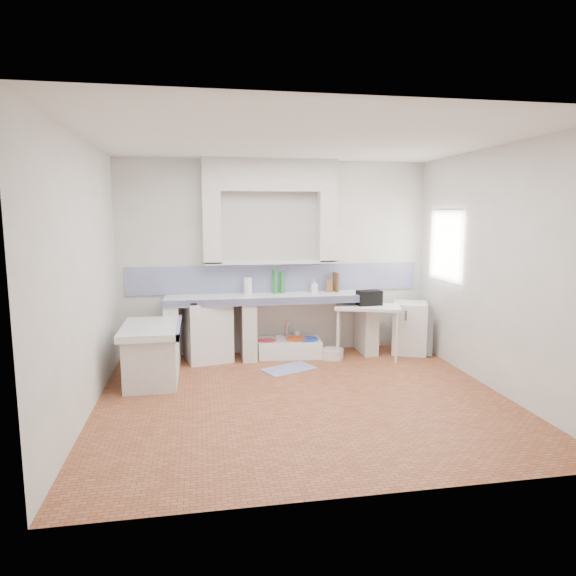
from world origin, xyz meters
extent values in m
plane|color=#A25939|center=(0.00, 0.00, 0.00)|extent=(4.50, 4.50, 0.00)
plane|color=silver|center=(0.00, 0.00, 2.80)|extent=(4.50, 4.50, 0.00)
plane|color=silver|center=(0.00, 2.00, 1.40)|extent=(4.50, 0.00, 4.50)
plane|color=silver|center=(0.00, -2.00, 1.40)|extent=(4.50, 0.00, 4.50)
plane|color=silver|center=(-2.25, 0.00, 1.40)|extent=(0.00, 4.50, 4.50)
plane|color=silver|center=(2.25, 0.00, 1.40)|extent=(0.00, 4.50, 4.50)
cube|color=silver|center=(-0.10, 1.88, 2.58)|extent=(1.90, 0.25, 0.45)
cube|color=#391F12|center=(2.42, 1.20, 1.60)|extent=(0.35, 0.86, 1.06)
cube|color=white|center=(2.28, 1.20, 1.98)|extent=(0.01, 0.84, 0.24)
cube|color=white|center=(-0.10, 1.70, 0.86)|extent=(3.00, 0.60, 0.08)
cube|color=navy|center=(-0.10, 1.42, 0.86)|extent=(3.00, 0.04, 0.10)
cube|color=silver|center=(-1.50, 1.70, 0.41)|extent=(0.20, 0.55, 0.82)
cube|color=silver|center=(-0.45, 1.70, 0.41)|extent=(0.20, 0.55, 0.82)
cube|color=silver|center=(1.30, 1.70, 0.41)|extent=(0.20, 0.55, 0.82)
cube|color=white|center=(-1.70, 0.90, 0.66)|extent=(0.70, 1.10, 0.08)
cube|color=silver|center=(-1.70, 0.90, 0.31)|extent=(0.60, 1.00, 0.62)
cube|color=navy|center=(-1.37, 0.90, 0.66)|extent=(0.04, 1.10, 0.10)
cube|color=navy|center=(0.00, 1.99, 1.10)|extent=(4.27, 0.03, 0.40)
cube|color=white|center=(-1.01, 1.71, 0.42)|extent=(0.70, 0.68, 0.84)
cube|color=white|center=(0.14, 1.71, 0.11)|extent=(0.94, 0.56, 0.22)
cube|color=white|center=(1.22, 1.43, 0.38)|extent=(1.02, 0.76, 0.04)
cube|color=white|center=(1.92, 1.57, 0.38)|extent=(0.64, 0.64, 0.75)
cylinder|color=red|center=(-0.18, 1.68, 0.12)|extent=(0.30, 0.30, 0.25)
cylinder|color=#D64914|center=(0.24, 1.66, 0.14)|extent=(0.33, 0.33, 0.27)
cylinder|color=blue|center=(0.40, 1.62, 0.14)|extent=(0.30, 0.30, 0.27)
cylinder|color=white|center=(0.72, 1.49, 0.07)|extent=(0.43, 0.43, 0.13)
cylinder|color=silver|center=(0.00, 1.84, 0.14)|extent=(0.10, 0.10, 0.29)
cylinder|color=silver|center=(0.28, 1.85, 0.17)|extent=(0.11, 0.11, 0.33)
cube|color=black|center=(1.25, 1.47, 0.86)|extent=(0.35, 0.22, 0.21)
cylinder|color=#247930|center=(-0.03, 1.85, 1.07)|extent=(0.09, 0.09, 0.34)
cylinder|color=#247930|center=(0.06, 1.85, 1.05)|extent=(0.08, 0.08, 0.31)
cube|color=brown|center=(0.77, 1.85, 0.99)|extent=(0.10, 0.08, 0.18)
cube|color=brown|center=(0.87, 1.85, 1.04)|extent=(0.05, 0.21, 0.29)
cylinder|color=white|center=(-0.44, 1.83, 1.02)|extent=(0.13, 0.13, 0.24)
imported|color=white|center=(0.53, 1.81, 1.00)|extent=(0.09, 0.10, 0.20)
cube|color=#3A4491|center=(0.02, 1.07, 0.01)|extent=(0.78, 0.63, 0.01)
camera|label=1|loc=(-1.10, -5.26, 2.04)|focal=31.43mm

